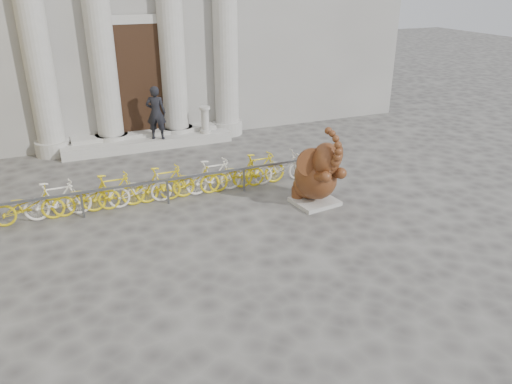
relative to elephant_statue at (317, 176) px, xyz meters
name	(u,v)px	position (x,y,z in m)	size (l,w,h in m)	color
ground	(242,282)	(-3.22, -2.73, -0.82)	(80.00, 80.00, 0.00)	#474442
entrance_steps	(148,142)	(-3.22, 6.67, -0.64)	(6.00, 1.20, 0.36)	#A8A59E
elephant_statue	(317,176)	(0.00, 0.00, 0.00)	(1.49, 1.72, 2.24)	#A8A59E
bike_rack	(165,183)	(-3.70, 1.81, -0.32)	(8.85, 0.53, 1.00)	slate
pedestrian	(156,113)	(-2.91, 6.32, 0.49)	(0.69, 0.45, 1.88)	black
balustrade_post	(205,121)	(-1.12, 6.37, 0.00)	(0.40, 0.40, 0.98)	#A8A59E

